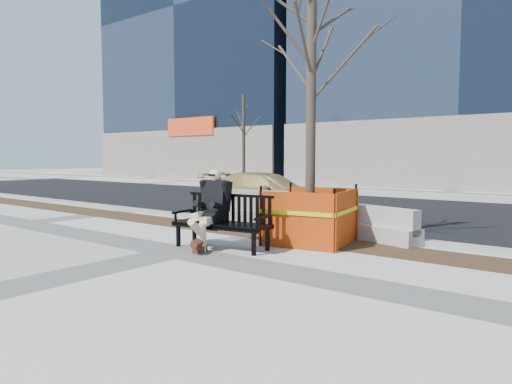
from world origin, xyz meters
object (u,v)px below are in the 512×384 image
(seated_man, at_px, (212,247))
(jersey_barrier_left, at_px, (278,228))
(jersey_barrier_right, at_px, (364,239))
(sedan, at_px, (267,213))
(tree_fence, at_px, (310,243))
(bench, at_px, (222,248))

(seated_man, height_order, jersey_barrier_left, seated_man)
(seated_man, relative_size, jersey_barrier_right, 0.60)
(seated_man, bearing_deg, sedan, 107.11)
(seated_man, bearing_deg, tree_fence, 41.16)
(bench, bearing_deg, tree_fence, 47.73)
(seated_man, height_order, sedan, seated_man)
(bench, xyz_separation_m, jersey_barrier_left, (-0.58, 2.79, 0.00))
(jersey_barrier_left, bearing_deg, tree_fence, -51.28)
(sedan, bearing_deg, bench, -157.66)
(sedan, bearing_deg, seated_man, -160.07)
(sedan, bearing_deg, jersey_barrier_right, -123.01)
(sedan, height_order, jersey_barrier_right, sedan)
(seated_man, bearing_deg, bench, -11.52)
(jersey_barrier_left, bearing_deg, jersey_barrier_right, -15.80)
(bench, relative_size, jersey_barrier_right, 0.77)
(tree_fence, bearing_deg, jersey_barrier_left, 144.20)
(bench, relative_size, tree_fence, 0.33)
(tree_fence, height_order, jersey_barrier_left, tree_fence)
(tree_fence, height_order, jersey_barrier_right, tree_fence)
(tree_fence, bearing_deg, sedan, 136.69)
(sedan, relative_size, jersey_barrier_right, 1.70)
(tree_fence, xyz_separation_m, sedan, (-3.76, 3.55, 0.00))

